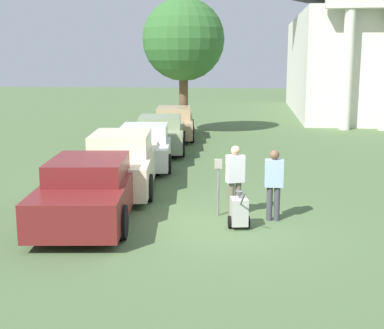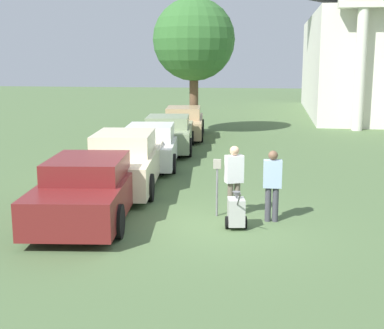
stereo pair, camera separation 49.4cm
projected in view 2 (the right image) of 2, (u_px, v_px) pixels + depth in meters
ground_plane at (207, 225)px, 12.14m from camera, size 120.00×120.00×0.00m
parked_car_maroon at (90, 188)px, 12.65m from camera, size 2.50×5.31×1.47m
parked_car_cream at (125, 161)px, 15.64m from camera, size 2.44×5.48×1.64m
parked_car_white at (151, 146)px, 18.89m from camera, size 2.32×4.80×1.46m
parked_car_sage at (168, 134)px, 21.94m from camera, size 2.44×4.89×1.45m
parked_car_tan at (184, 123)px, 25.63m from camera, size 2.37×5.30×1.48m
parking_meter at (217, 177)px, 12.64m from camera, size 0.18×0.09×1.38m
person_worker at (234, 177)px, 12.65m from camera, size 0.47×0.37×1.70m
person_supervisor at (272, 182)px, 12.23m from camera, size 0.43×0.23×1.66m
equipment_cart at (236, 212)px, 11.80m from camera, size 0.51×1.00×1.00m
shade_tree at (194, 40)px, 26.13m from camera, size 4.02×4.02×6.67m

